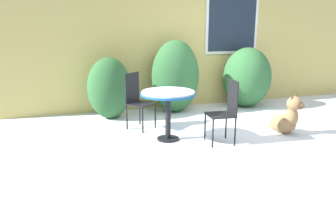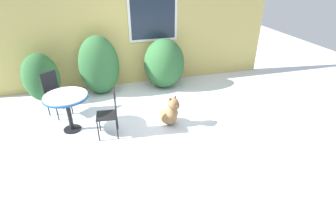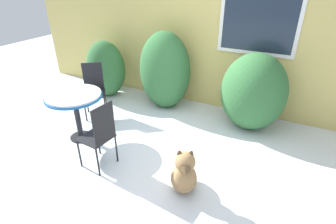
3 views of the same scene
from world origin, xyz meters
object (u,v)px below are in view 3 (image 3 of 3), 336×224
(patio_table, at_px, (75,101))
(patio_chair_far_side, at_px, (100,134))
(dog, at_px, (184,175))
(patio_chair_near_table, at_px, (94,88))

(patio_table, bearing_deg, patio_chair_far_side, -26.40)
(patio_table, height_order, dog, patio_table)
(patio_table, bearing_deg, dog, -9.35)
(patio_chair_near_table, height_order, dog, patio_chair_near_table)
(patio_chair_far_side, bearing_deg, patio_chair_near_table, -131.01)
(patio_table, distance_m, patio_chair_near_table, 0.82)
(patio_table, relative_size, patio_chair_near_table, 0.87)
(patio_chair_near_table, xyz_separation_m, dog, (2.23, -1.07, -0.26))
(patio_chair_near_table, bearing_deg, patio_table, -105.29)
(patio_table, xyz_separation_m, dog, (1.93, -0.32, -0.40))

